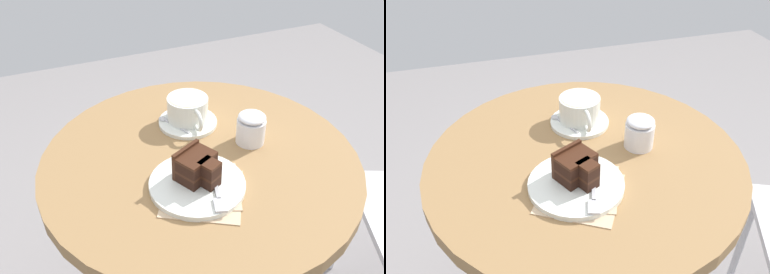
# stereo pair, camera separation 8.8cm
# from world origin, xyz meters

# --- Properties ---
(cafe_table) EXTENTS (0.69, 0.69, 0.73)m
(cafe_table) POSITION_xyz_m (0.00, 0.00, 0.60)
(cafe_table) COLOR olive
(cafe_table) RESTS_ON ground
(saucer) EXTENTS (0.14, 0.14, 0.01)m
(saucer) POSITION_xyz_m (-0.13, 0.02, 0.73)
(saucer) COLOR silver
(saucer) RESTS_ON cafe_table
(coffee_cup) EXTENTS (0.13, 0.10, 0.06)m
(coffee_cup) POSITION_xyz_m (-0.13, 0.03, 0.77)
(coffee_cup) COLOR silver
(coffee_cup) RESTS_ON saucer
(teaspoon) EXTENTS (0.09, 0.05, 0.00)m
(teaspoon) POSITION_xyz_m (-0.13, -0.02, 0.74)
(teaspoon) COLOR #B7B7BC
(teaspoon) RESTS_ON saucer
(cake_plate) EXTENTS (0.19, 0.19, 0.01)m
(cake_plate) POSITION_xyz_m (0.09, -0.05, 0.74)
(cake_plate) COLOR silver
(cake_plate) RESTS_ON cafe_table
(cake_slice) EXTENTS (0.10, 0.09, 0.06)m
(cake_slice) POSITION_xyz_m (0.08, -0.04, 0.77)
(cake_slice) COLOR black
(cake_slice) RESTS_ON cake_plate
(fork) EXTENTS (0.14, 0.06, 0.00)m
(fork) POSITION_xyz_m (0.14, -0.03, 0.74)
(fork) COLOR #B7B7BC
(fork) RESTS_ON cake_plate
(napkin) EXTENTS (0.21, 0.21, 0.00)m
(napkin) POSITION_xyz_m (0.11, -0.04, 0.73)
(napkin) COLOR tan
(napkin) RESTS_ON cafe_table
(sugar_pot) EXTENTS (0.07, 0.07, 0.08)m
(sugar_pot) POSITION_xyz_m (0.00, 0.13, 0.77)
(sugar_pot) COLOR white
(sugar_pot) RESTS_ON cafe_table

